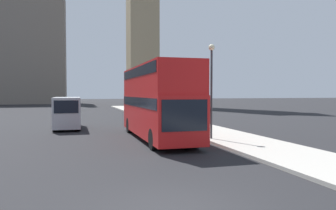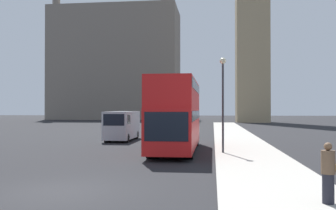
# 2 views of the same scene
# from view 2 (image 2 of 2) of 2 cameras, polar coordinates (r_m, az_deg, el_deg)

# --- Properties ---
(ground_plane) EXTENTS (300.00, 300.00, 0.00)m
(ground_plane) POSITION_cam_2_polar(r_m,az_deg,el_deg) (12.75, -16.19, -12.50)
(ground_plane) COLOR black
(sidewalk_strip) EXTENTS (3.85, 120.00, 0.15)m
(sidewalk_strip) POSITION_cam_2_polar(r_m,az_deg,el_deg) (11.94, 17.03, -12.94)
(sidewalk_strip) COLOR #ADA89E
(sidewalk_strip) RESTS_ON ground_plane
(building_block_distant) EXTENTS (33.15, 15.97, 35.86)m
(building_block_distant) POSITION_cam_2_polar(r_m,az_deg,el_deg) (102.30, -7.85, 6.14)
(building_block_distant) COLOR slate
(building_block_distant) RESTS_ON ground_plane
(red_double_decker_bus) EXTENTS (2.51, 10.37, 4.38)m
(red_double_decker_bus) POSITION_cam_2_polar(r_m,az_deg,el_deg) (23.38, 1.30, -1.09)
(red_double_decker_bus) COLOR red
(red_double_decker_bus) RESTS_ON ground_plane
(white_van) EXTENTS (1.98, 5.48, 2.45)m
(white_van) POSITION_cam_2_polar(r_m,az_deg,el_deg) (31.71, -7.03, -3.03)
(white_van) COLOR #B2B7BC
(white_van) RESTS_ON ground_plane
(pedestrian) EXTENTS (0.52, 0.36, 1.60)m
(pedestrian) POSITION_cam_2_polar(r_m,az_deg,el_deg) (10.80, 23.27, -9.50)
(pedestrian) COLOR #23232D
(pedestrian) RESTS_ON sidewalk_strip
(street_lamp) EXTENTS (0.36, 0.36, 5.44)m
(street_lamp) POSITION_cam_2_polar(r_m,az_deg,el_deg) (21.67, 8.37, 2.32)
(street_lamp) COLOR #38383D
(street_lamp) RESTS_ON sidewalk_strip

